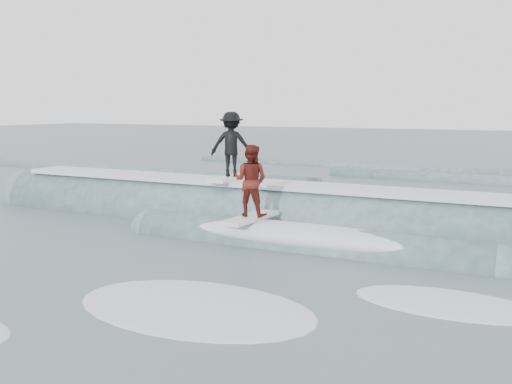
% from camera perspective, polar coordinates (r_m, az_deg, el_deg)
% --- Properties ---
extents(ground, '(160.00, 160.00, 0.00)m').
position_cam_1_polar(ground, '(12.15, -9.74, -8.04)').
color(ground, '#40545E').
rests_on(ground, ground).
extents(breaking_wave, '(21.47, 3.97, 2.38)m').
position_cam_1_polar(breaking_wave, '(16.42, 1.88, -3.41)').
color(breaking_wave, '#37545C').
rests_on(breaking_wave, ground).
extents(surfer_black, '(1.43, 2.00, 2.03)m').
position_cam_1_polar(surfer_black, '(17.11, -2.47, 4.60)').
color(surfer_black, silver).
rests_on(surfer_black, ground).
extents(surfer_red, '(0.93, 2.04, 1.92)m').
position_cam_1_polar(surfer_red, '(14.43, -0.53, 0.82)').
color(surfer_red, silver).
rests_on(surfer_red, ground).
extents(whitewater, '(16.42, 6.41, 0.10)m').
position_cam_1_polar(whitewater, '(10.91, -8.89, -9.96)').
color(whitewater, silver).
rests_on(whitewater, ground).
extents(far_swells, '(43.20, 8.65, 0.80)m').
position_cam_1_polar(far_swells, '(28.30, 10.43, 1.43)').
color(far_swells, '#37545C').
rests_on(far_swells, ground).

